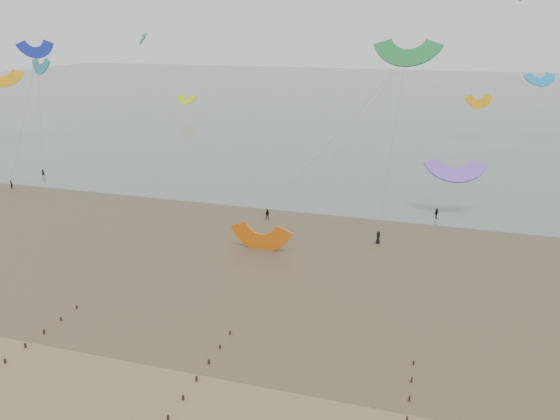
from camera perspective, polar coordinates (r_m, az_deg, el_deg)
The scene contains 6 objects.
ground at distance 49.28m, azimuth -15.28°, elevation -18.79°, with size 500.00×500.00×0.00m, color brown.
sea_and_shore at distance 77.67m, azimuth -4.68°, elevation -3.52°, with size 500.00×665.00×0.03m.
kitesurfer_lead at distance 114.49m, azimuth -26.26°, elevation 2.40°, with size 0.59×0.39×1.63m, color black.
kitesurfers at distance 84.54m, azimuth 16.07°, elevation -1.71°, with size 119.78×27.38×1.80m.
grounded_kite at distance 75.71m, azimuth -2.02°, elevation -4.09°, with size 7.45×3.90×5.67m, color orange, non-canonical shape.
kites_airborne at distance 125.09m, azimuth 2.52°, elevation 14.23°, with size 254.39×113.73×45.44m.
Camera 1 is at (22.51, -32.29, 29.64)m, focal length 35.00 mm.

